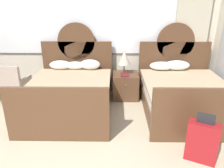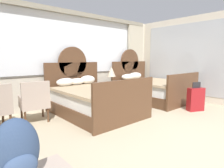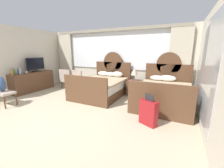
{
  "view_description": "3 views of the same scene",
  "coord_description": "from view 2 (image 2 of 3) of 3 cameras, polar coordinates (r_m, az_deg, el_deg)",
  "views": [
    {
      "loc": [
        0.96,
        -1.74,
        2.22
      ],
      "look_at": [
        0.89,
        2.23,
        0.67
      ],
      "focal_mm": 35.69,
      "sensor_mm": 36.0,
      "label": 1
    },
    {
      "loc": [
        -2.64,
        -1.28,
        1.38
      ],
      "look_at": [
        0.49,
        2.3,
        0.72
      ],
      "focal_mm": 30.23,
      "sensor_mm": 36.0,
      "label": 2
    },
    {
      "loc": [
        2.78,
        -2.29,
        1.73
      ],
      "look_at": [
        0.82,
        1.76,
        0.69
      ],
      "focal_mm": 22.81,
      "sensor_mm": 36.0,
      "label": 3
    }
  ],
  "objects": [
    {
      "name": "wall_right_mirror",
      "position": [
        6.61,
        23.85,
        6.94
      ],
      "size": [
        0.08,
        4.21,
        2.7
      ],
      "color": "beige",
      "rests_on": "ground_plane"
    },
    {
      "name": "wall_back_window",
      "position": [
        5.56,
        -12.97,
        8.48
      ],
      "size": [
        6.63,
        0.22,
        2.7
      ],
      "color": "beige",
      "rests_on": "ground_plane"
    },
    {
      "name": "ground_plane",
      "position": [
        3.24,
        21.74,
        -17.89
      ],
      "size": [
        24.0,
        24.0,
        0.0
      ],
      "primitive_type": "plane",
      "color": "#BCAD8E"
    },
    {
      "name": "table_lamp_on_nightstand",
      "position": [
        5.8,
        -0.17,
        3.72
      ],
      "size": [
        0.27,
        0.27,
        0.54
      ],
      "color": "brown",
      "rests_on": "nightstand_between_beds"
    },
    {
      "name": "suitcase_on_floor",
      "position": [
        5.41,
        23.97,
        -4.22
      ],
      "size": [
        0.46,
        0.35,
        0.76
      ],
      "color": "maroon",
      "rests_on": "ground_plane"
    },
    {
      "name": "armchair_by_window_left",
      "position": [
        4.37,
        -22.35,
        -4.7
      ],
      "size": [
        0.62,
        0.62,
        0.9
      ],
      "color": "#B29E8E",
      "rests_on": "ground_plane"
    },
    {
      "name": "backpack_on_bench",
      "position": [
        1.6,
        -26.92,
        -18.05
      ],
      "size": [
        0.33,
        0.25,
        0.49
      ],
      "color": "#33476B",
      "rests_on": "luggage_bench"
    },
    {
      "name": "bed_near_window",
      "position": [
        4.71,
        -5.49,
        -4.49
      ],
      "size": [
        1.66,
        2.17,
        1.69
      ],
      "color": "brown",
      "rests_on": "ground_plane"
    },
    {
      "name": "bed_near_mirror",
      "position": [
        6.32,
        11.86,
        -1.47
      ],
      "size": [
        1.66,
        2.17,
        1.69
      ],
      "color": "brown",
      "rests_on": "ground_plane"
    },
    {
      "name": "nightstand_between_beds",
      "position": [
        5.92,
        0.05,
        -2.71
      ],
      "size": [
        0.58,
        0.61,
        0.59
      ],
      "color": "brown",
      "rests_on": "ground_plane"
    },
    {
      "name": "book_on_nightstand",
      "position": [
        5.77,
        0.58,
        0.11
      ],
      "size": [
        0.18,
        0.26,
        0.03
      ],
      "color": "maroon",
      "rests_on": "nightstand_between_beds"
    }
  ]
}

